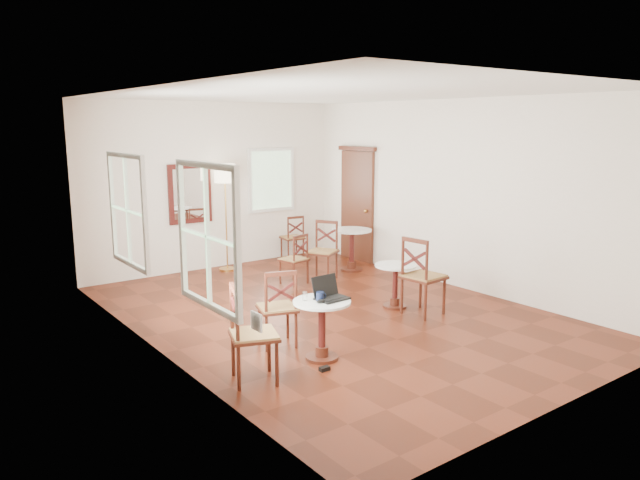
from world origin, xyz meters
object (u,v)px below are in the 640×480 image
at_px(floor_lamp, 225,180).
at_px(power_adapter, 324,369).
at_px(cafe_table_near, 322,323).
at_px(laptop, 329,293).
at_px(cafe_table_mid, 395,281).
at_px(cafe_table_back, 352,245).
at_px(chair_near_a, 278,308).
at_px(chair_mid_b, 422,276).
at_px(chair_mid_a, 295,259).
at_px(water_glass, 305,296).
at_px(chair_back_a, 293,237).
at_px(chair_near_b, 251,334).
at_px(navy_mug, 320,296).
at_px(mouse, 321,301).
at_px(chair_back_b, 323,251).

height_order(floor_lamp, power_adapter, floor_lamp).
xyz_separation_m(cafe_table_near, laptop, (0.12, 0.02, 0.32)).
relative_size(cafe_table_mid, cafe_table_back, 0.84).
bearing_deg(cafe_table_mid, cafe_table_back, 66.12).
bearing_deg(chair_near_a, chair_mid_b, -166.98).
distance_m(chair_mid_a, water_glass, 3.26).
height_order(cafe_table_near, laptop, laptop).
relative_size(laptop, water_glass, 3.74).
xyz_separation_m(cafe_table_mid, floor_lamp, (-0.86, 3.46, 1.24)).
bearing_deg(chair_back_a, laptop, 69.45).
bearing_deg(chair_mid_b, water_glass, 93.70).
bearing_deg(chair_mid_b, chair_near_a, 80.22).
bearing_deg(chair_near_b, floor_lamp, -4.87).
bearing_deg(cafe_table_mid, chair_back_a, 80.17).
xyz_separation_m(cafe_table_near, floor_lamp, (1.15, 4.38, 1.20)).
bearing_deg(water_glass, floor_lamp, 73.07).
distance_m(cafe_table_near, cafe_table_mid, 2.22).
xyz_separation_m(floor_lamp, navy_mug, (-1.17, -4.37, -0.89)).
height_order(chair_mid_b, mouse, chair_mid_b).
bearing_deg(water_glass, navy_mug, -39.43).
bearing_deg(chair_back_b, cafe_table_near, -67.03).
bearing_deg(water_glass, power_adapter, -94.31).
distance_m(water_glass, power_adapter, 0.82).
xyz_separation_m(cafe_table_near, navy_mug, (-0.02, 0.01, 0.31)).
xyz_separation_m(cafe_table_near, chair_back_b, (2.14, 2.81, 0.07)).
xyz_separation_m(cafe_table_back, chair_near_a, (-3.11, -2.37, 0.01)).
height_order(chair_back_b, laptop, chair_back_b).
relative_size(chair_mid_a, water_glass, 8.68).
distance_m(cafe_table_mid, chair_mid_a, 1.98).
height_order(cafe_table_back, chair_mid_b, chair_mid_b).
relative_size(chair_near_a, water_glass, 9.74).
bearing_deg(navy_mug, power_adapter, -119.05).
xyz_separation_m(cafe_table_back, chair_mid_a, (-1.35, -0.16, -0.05)).
xyz_separation_m(cafe_table_near, chair_near_a, (-0.17, 0.65, 0.05)).
bearing_deg(chair_mid_b, chair_near_b, 94.41).
bearing_deg(floor_lamp, laptop, -103.35).
relative_size(cafe_table_back, chair_back_b, 0.76).
height_order(cafe_table_mid, laptop, laptop).
relative_size(chair_mid_a, floor_lamp, 0.44).
relative_size(chair_back_a, laptop, 2.38).
distance_m(cafe_table_back, navy_mug, 4.23).
xyz_separation_m(cafe_table_back, laptop, (-2.83, -3.00, 0.28)).
xyz_separation_m(floor_lamp, mouse, (-1.21, -4.45, -0.92)).
height_order(cafe_table_mid, chair_mid_a, chair_mid_a).
bearing_deg(floor_lamp, cafe_table_mid, -75.95).
height_order(floor_lamp, mouse, floor_lamp).
bearing_deg(cafe_table_mid, laptop, -154.52).
bearing_deg(chair_back_a, water_glass, 66.36).
xyz_separation_m(chair_near_a, chair_back_b, (2.30, 2.17, 0.02)).
distance_m(cafe_table_back, water_glass, 4.25).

